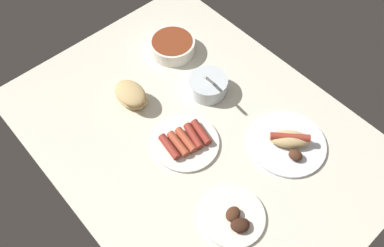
{
  "coord_description": "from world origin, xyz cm",
  "views": [
    {
      "loc": [
        51.49,
        -47.71,
        110.43
      ],
      "look_at": [
        -1.46,
        -0.28,
        3.0
      ],
      "focal_mm": 37.22,
      "sensor_mm": 36.0,
      "label": 1
    }
  ],
  "objects": [
    {
      "name": "plate_grilled_meat",
      "position": [
        29.69,
        -11.96,
        1.01
      ],
      "size": [
        18.8,
        18.8,
        3.63
      ],
      "color": "white",
      "rests_on": "ground_plane"
    },
    {
      "name": "bowl_chili",
      "position": [
        -32.38,
        17.6,
        2.9
      ],
      "size": [
        16.89,
        16.89,
        5.32
      ],
      "color": "white",
      "rests_on": "ground_plane"
    },
    {
      "name": "bowl_coleslaw",
      "position": [
        -9.55,
        14.48,
        3.3
      ],
      "size": [
        13.45,
        13.45,
        15.92
      ],
      "color": "silver",
      "rests_on": "ground_plane"
    },
    {
      "name": "plate_hotdog_assembled",
      "position": [
        23.74,
        18.48,
        1.71
      ],
      "size": [
        24.61,
        24.61,
        5.61
      ],
      "color": "white",
      "rests_on": "ground_plane"
    },
    {
      "name": "ground_plane",
      "position": [
        0.0,
        0.0,
        -1.5
      ],
      "size": [
        120.0,
        90.0,
        3.0
      ],
      "primitive_type": "cube",
      "color": "silver"
    },
    {
      "name": "plate_sausages",
      "position": [
        1.53,
        -5.55,
        1.22
      ],
      "size": [
        21.42,
        21.42,
        3.57
      ],
      "color": "white",
      "rests_on": "ground_plane"
    },
    {
      "name": "bread_stack",
      "position": [
        -23.65,
        -8.22,
        3.6
      ],
      "size": [
        14.07,
        10.55,
        7.2
      ],
      "color": "#DBB77A",
      "rests_on": "ground_plane"
    }
  ]
}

